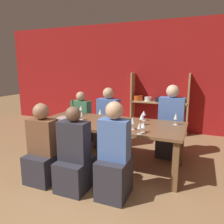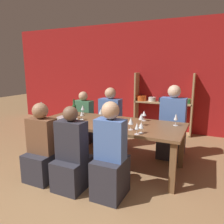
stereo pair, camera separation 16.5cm
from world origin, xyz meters
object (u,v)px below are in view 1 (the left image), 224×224
Objects in this scene: wine_glass_red_b at (176,117)px; person_near_b at (44,153)px; person_far_b at (108,125)px; person_near_c at (75,160)px; wine_glass_red_f at (81,114)px; wine_bottle_dark at (73,110)px; wine_glass_red_c at (144,113)px; wine_glass_white_b at (142,117)px; wine_glass_red_d at (75,118)px; mixing_bowl at (65,120)px; cell_phone at (108,124)px; person_near_a at (114,162)px; wine_bottle_green at (41,114)px; wine_glass_white_a at (133,121)px; wine_glass_empty_b at (100,112)px; person_far_c at (82,124)px; wine_glass_red_e at (139,126)px; person_far_a at (171,130)px; shelf_unit at (159,110)px; wine_glass_empty_a at (75,113)px; dining_table at (110,127)px; wine_glass_empty_c at (143,125)px.

person_near_b reaches higher than wine_glass_red_b.
person_near_c is (0.23, -1.66, -0.03)m from person_far_b.
person_near_b is at bearing 80.01° from person_far_b.
wine_glass_red_f is at bearing 81.77° from person_far_b.
wine_bottle_dark is 0.34m from wine_glass_red_f.
wine_glass_red_c is 1.04m from wine_glass_red_f.
wine_bottle_dark is at bearing -177.26° from wine_glass_red_b.
wine_glass_white_b reaches higher than wine_glass_red_d.
mixing_bowl is 1.81× the size of wine_glass_red_f.
cell_phone is 0.83m from person_near_a.
wine_bottle_green is 0.27× the size of person_near_b.
wine_glass_white_a and wine_glass_empty_b have the same top height.
wine_glass_white_b is 1.74m from person_far_c.
wine_glass_red_c reaches higher than wine_glass_red_e.
wine_glass_white_a reaches higher than mixing_bowl.
person_far_a is at bearing 103.37° from wine_glass_red_b.
wine_glass_red_e is at bearing -80.00° from wine_glass_red_c.
person_far_a reaches higher than person_far_c.
wine_glass_red_c is 1.20m from person_near_a.
wine_glass_red_b is at bearing 164.62° from person_far_c.
person_far_b is at bearing 88.76° from wine_glass_red_d.
cell_phone is 0.15× the size of person_near_b.
mixing_bowl is at bearing -149.93° from wine_glass_red_c.
wine_bottle_dark is at bearing 122.64° from person_near_c.
shelf_unit is 3.09m from person_near_c.
shelf_unit is 5.52× the size of mixing_bowl.
shelf_unit is 2.47m from wine_glass_white_a.
wine_glass_empty_b is at bearing -1.88° from wine_bottle_dark.
wine_glass_white_b is (1.13, 0.08, 0.02)m from wine_glass_empty_a.
wine_bottle_dark is 0.24× the size of person_far_a.
wine_glass_red_b is 1.07× the size of wine_glass_red_d.
dining_table is 0.93m from person_far_b.
wine_glass_white_a reaches higher than dining_table.
wine_glass_empty_c is (0.12, -0.38, -0.03)m from wine_glass_white_b.
wine_glass_white_b is 0.54m from cell_phone.
person_far_c reaches higher than wine_glass_red_d.
wine_glass_empty_c is at bearing -20.19° from cell_phone.
wine_glass_white_b is 1.52m from person_near_b.
wine_glass_red_d is 0.15× the size of person_far_b.
dining_table is 16.00× the size of wine_glass_red_f.
wine_glass_red_c is 0.15× the size of person_near_b.
wine_glass_empty_b reaches higher than wine_glass_red_d.
wine_bottle_green is at bearing -168.60° from cell_phone.
person_near_b reaches higher than wine_glass_red_d.
wine_glass_empty_b is 0.81m from person_far_b.
shelf_unit is 3.01m from person_near_a.
wine_glass_red_f is 1.04m from person_far_c.
dining_table is 14.23× the size of cell_phone.
wine_glass_empty_c is at bearing 19.83° from person_near_b.
person_near_b is at bearing -94.23° from wine_glass_empty_a.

